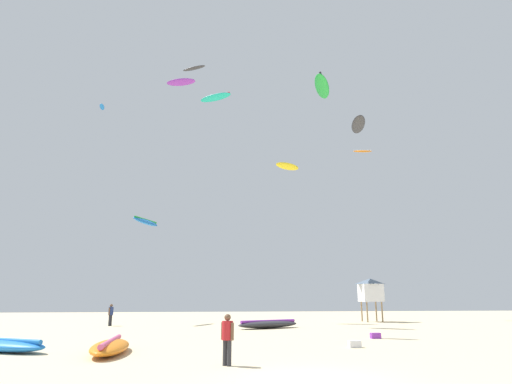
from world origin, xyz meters
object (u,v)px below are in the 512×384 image
cooler_box (375,336)px  kite_aloft_3 (287,166)px  person_foreground (227,335)px  kite_aloft_7 (358,125)px  gear_bag (355,344)px  person_midground (111,313)px  kite_aloft_6 (215,97)px  kite_aloft_8 (194,68)px  kite_aloft_2 (322,87)px  kite_aloft_5 (146,222)px  kite_grounded_far (110,347)px  kite_aloft_0 (362,151)px  kite_grounded_near (268,324)px  kite_aloft_1 (102,107)px  lifeguard_tower (370,290)px  kite_grounded_mid (2,345)px  kite_aloft_9 (181,82)px

cooler_box → kite_aloft_3: (-1.03, 20.65, 16.58)m
person_foreground → kite_aloft_7: (11.47, 16.17, 15.27)m
cooler_box → gear_bag: size_ratio=1.00×
person_midground → kite_aloft_7: (20.12, -6.48, 15.26)m
kite_aloft_6 → kite_aloft_8: kite_aloft_6 is taller
kite_aloft_2 → kite_aloft_3: size_ratio=1.31×
cooler_box → kite_aloft_6: kite_aloft_6 is taller
kite_aloft_5 → kite_grounded_far: bearing=-85.0°
kite_aloft_0 → gear_bag: bearing=-112.9°
kite_aloft_8 → kite_grounded_near: bearing=23.5°
kite_aloft_1 → kite_aloft_6: bearing=-43.7°
kite_aloft_8 → kite_aloft_7: bearing=3.0°
lifeguard_tower → kite_aloft_8: kite_aloft_8 is taller
gear_bag → kite_aloft_5: kite_aloft_5 is taller
gear_bag → kite_aloft_7: 20.30m
lifeguard_tower → person_foreground: bearing=-120.7°
cooler_box → kite_aloft_1: size_ratio=0.27×
gear_bag → kite_aloft_7: size_ratio=0.14×
kite_grounded_near → kite_aloft_5: kite_aloft_5 is taller
kite_grounded_mid → kite_aloft_2: kite_aloft_2 is taller
kite_aloft_3 → kite_aloft_5: kite_aloft_3 is taller
person_foreground → kite_aloft_9: kite_aloft_9 is taller
person_foreground → kite_grounded_mid: size_ratio=0.35×
kite_grounded_mid → cooler_box: bearing=12.6°
lifeguard_tower → kite_aloft_5: 23.16m
kite_aloft_6 → kite_aloft_7: (11.78, -7.79, -5.60)m
person_foreground → kite_aloft_3: (8.08, 29.90, 15.72)m
kite_aloft_3 → kite_aloft_9: size_ratio=0.88×
kite_aloft_7 → kite_aloft_8: 14.22m
kite_grounded_far → cooler_box: (13.89, 5.38, -0.13)m
kite_aloft_8 → kite_aloft_6: bearing=77.5°
kite_grounded_far → kite_aloft_2: kite_aloft_2 is taller
kite_grounded_near → kite_aloft_3: (3.99, 11.70, 16.44)m
kite_aloft_9 → kite_grounded_near: bearing=-57.8°
kite_aloft_1 → kite_aloft_2: (22.77, -23.59, -7.91)m
kite_grounded_far → kite_aloft_5: 24.19m
kite_aloft_0 → kite_aloft_6: kite_aloft_6 is taller
cooler_box → person_foreground: bearing=-134.6°
person_midground → kite_aloft_6: bearing=32.6°
lifeguard_tower → kite_aloft_7: bearing=-112.0°
kite_aloft_0 → kite_aloft_7: bearing=-111.9°
person_foreground → kite_grounded_near: person_foreground is taller
person_foreground → kite_grounded_mid: bearing=-72.3°
kite_aloft_1 → kite_aloft_5: (8.09, -11.67, -16.99)m
kite_aloft_5 → gear_bag: bearing=-58.3°
kite_aloft_3 → kite_aloft_6: kite_aloft_6 is taller
cooler_box → kite_aloft_2: 19.10m
kite_grounded_near → kite_aloft_1: kite_aloft_1 is taller
person_midground → kite_aloft_7: size_ratio=0.44×
kite_grounded_mid → kite_aloft_6: size_ratio=1.42×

